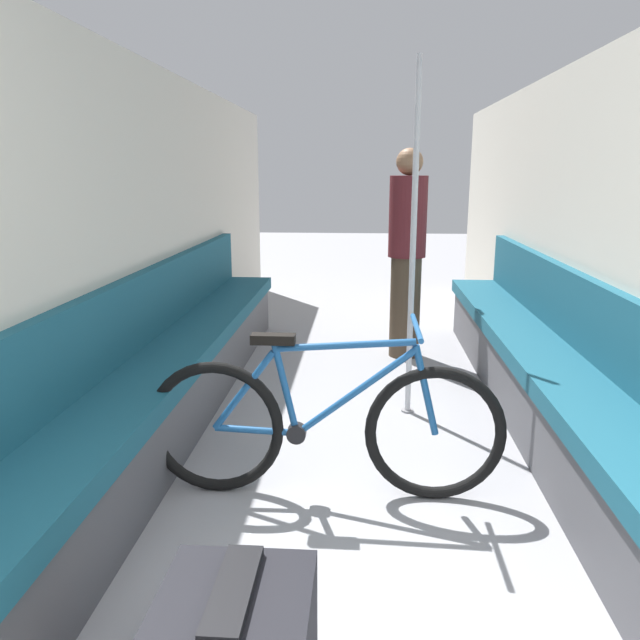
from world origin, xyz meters
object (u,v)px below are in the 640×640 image
bench_seat_row_left (163,383)px  grab_pole_near (413,249)px  bench_seat_row_right (560,392)px  bicycle (323,426)px  passenger_standing (407,252)px

bench_seat_row_left → grab_pole_near: (1.43, 0.45, 0.72)m
grab_pole_near → bench_seat_row_right: bearing=-29.9°
bench_seat_row_right → grab_pole_near: grab_pole_near is taller
bench_seat_row_right → bicycle: (-1.26, -0.63, 0.03)m
bench_seat_row_left → bench_seat_row_right: size_ratio=1.00×
bench_seat_row_right → passenger_standing: (-0.74, 1.70, 0.55)m
bicycle → passenger_standing: (0.52, 2.33, 0.52)m
bench_seat_row_left → passenger_standing: passenger_standing is taller
bicycle → bench_seat_row_right: bearing=15.3°
bench_seat_row_right → grab_pole_near: bearing=150.1°
bench_seat_row_right → passenger_standing: 1.94m
bench_seat_row_left → bench_seat_row_right: bearing=0.0°
bench_seat_row_left → bench_seat_row_right: 2.22m
grab_pole_near → bench_seat_row_left: bearing=-162.3°
bench_seat_row_left → passenger_standing: bearing=49.1°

